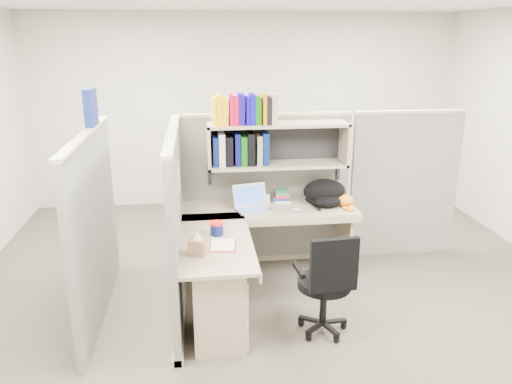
{
  "coord_description": "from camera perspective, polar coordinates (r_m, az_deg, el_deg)",
  "views": [
    {
      "loc": [
        -0.7,
        -4.12,
        2.39
      ],
      "look_at": [
        -0.17,
        0.25,
        1.0
      ],
      "focal_mm": 35.0,
      "sensor_mm": 36.0,
      "label": 1
    }
  ],
  "objects": [
    {
      "name": "cubicle",
      "position": [
        4.82,
        -2.61,
        -0.38
      ],
      "size": [
        3.79,
        1.84,
        1.95
      ],
      "color": "slate",
      "rests_on": "ground"
    },
    {
      "name": "book_stack",
      "position": [
        5.22,
        2.96,
        -0.38
      ],
      "size": [
        0.18,
        0.23,
        0.11
      ],
      "primitive_type": null,
      "rotation": [
        0.0,
        0.0,
        -0.06
      ],
      "color": "gray",
      "rests_on": "desk"
    },
    {
      "name": "laptop",
      "position": [
        4.9,
        -0.27,
        -0.71
      ],
      "size": [
        0.42,
        0.42,
        0.25
      ],
      "primitive_type": null,
      "rotation": [
        0.0,
        0.0,
        0.24
      ],
      "color": "silver",
      "rests_on": "desk"
    },
    {
      "name": "backpack",
      "position": [
        5.09,
        7.99,
        -0.12
      ],
      "size": [
        0.47,
        0.38,
        0.26
      ],
      "primitive_type": null,
      "rotation": [
        0.0,
        0.0,
        -0.11
      ],
      "color": "black",
      "rests_on": "desk"
    },
    {
      "name": "mouse",
      "position": [
        4.91,
        4.66,
        -2.06
      ],
      "size": [
        0.1,
        0.08,
        0.03
      ],
      "primitive_type": "ellipsoid",
      "rotation": [
        0.0,
        0.0,
        0.25
      ],
      "color": "#9BB4DD",
      "rests_on": "desk"
    },
    {
      "name": "orange_cap",
      "position": [
        5.15,
        9.99,
        -0.88
      ],
      "size": [
        0.24,
        0.26,
        0.11
      ],
      "primitive_type": null,
      "rotation": [
        0.0,
        0.0,
        0.16
      ],
      "color": "orange",
      "rests_on": "desk"
    },
    {
      "name": "ground",
      "position": [
        4.81,
        2.44,
        -12.24
      ],
      "size": [
        6.0,
        6.0,
        0.0
      ],
      "primitive_type": "plane",
      "color": "#353129",
      "rests_on": "ground"
    },
    {
      "name": "room_shell",
      "position": [
        4.25,
        2.72,
        7.09
      ],
      "size": [
        6.0,
        6.0,
        6.0
      ],
      "color": "beige",
      "rests_on": "ground"
    },
    {
      "name": "desk",
      "position": [
        4.31,
        -2.3,
        -9.37
      ],
      "size": [
        1.74,
        1.75,
        0.73
      ],
      "color": "gray",
      "rests_on": "ground"
    },
    {
      "name": "paper_cup",
      "position": [
        5.13,
        1.25,
        -0.79
      ],
      "size": [
        0.08,
        0.08,
        0.09
      ],
      "primitive_type": "cylinder",
      "rotation": [
        0.0,
        0.0,
        -0.3
      ],
      "color": "white",
      "rests_on": "desk"
    },
    {
      "name": "snack_canister",
      "position": [
        4.34,
        -4.51,
        -4.13
      ],
      "size": [
        0.12,
        0.12,
        0.12
      ],
      "color": "#0D124F",
      "rests_on": "desk"
    },
    {
      "name": "tissue_box",
      "position": [
        3.96,
        -6.73,
        -5.73
      ],
      "size": [
        0.15,
        0.15,
        0.2
      ],
      "primitive_type": null,
      "rotation": [
        0.0,
        0.0,
        -0.24
      ],
      "color": "#8F6A51",
      "rests_on": "desk"
    },
    {
      "name": "loose_paper",
      "position": [
        4.15,
        -3.82,
        -6.01
      ],
      "size": [
        0.22,
        0.28,
        0.0
      ],
      "primitive_type": null,
      "rotation": [
        0.0,
        0.0,
        -0.09
      ],
      "color": "white",
      "rests_on": "desk"
    },
    {
      "name": "task_chair",
      "position": [
        4.21,
        7.93,
        -12.01
      ],
      "size": [
        0.49,
        0.46,
        0.92
      ],
      "color": "black",
      "rests_on": "ground"
    }
  ]
}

